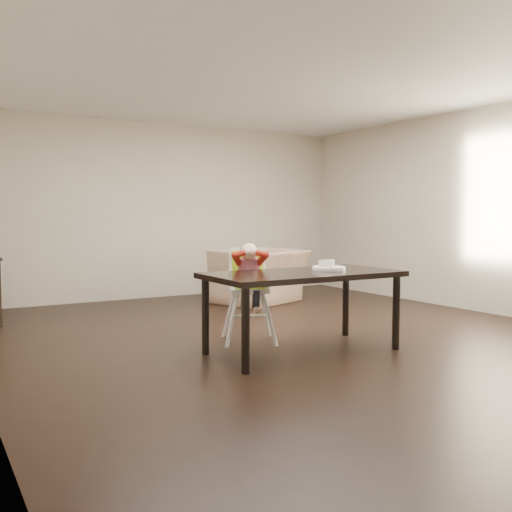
{
  "coord_description": "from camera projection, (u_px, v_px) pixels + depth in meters",
  "views": [
    {
      "loc": [
        -3.36,
        -4.9,
        1.26
      ],
      "look_at": [
        -0.67,
        -0.35,
        0.89
      ],
      "focal_mm": 40.0,
      "sensor_mm": 36.0,
      "label": 1
    }
  ],
  "objects": [
    {
      "name": "ground",
      "position": [
        294.0,
        336.0,
        6.0
      ],
      "size": [
        7.0,
        7.0,
        0.0
      ],
      "primitive_type": "plane",
      "color": "black",
      "rests_on": "ground"
    },
    {
      "name": "room_walls",
      "position": [
        295.0,
        159.0,
        5.87
      ],
      "size": [
        6.02,
        7.02,
        2.71
      ],
      "color": "beige",
      "rests_on": "ground"
    },
    {
      "name": "dining_table",
      "position": [
        303.0,
        280.0,
        5.27
      ],
      "size": [
        1.8,
        0.9,
        0.75
      ],
      "color": "black",
      "rests_on": "ground"
    },
    {
      "name": "high_chair",
      "position": [
        249.0,
        272.0,
        5.72
      ],
      "size": [
        0.55,
        0.55,
        0.99
      ],
      "rotation": [
        0.0,
        0.0,
        -0.41
      ],
      "color": "white",
      "rests_on": "ground"
    },
    {
      "name": "plate",
      "position": [
        329.0,
        266.0,
        5.46
      ],
      "size": [
        0.42,
        0.42,
        0.09
      ],
      "rotation": [
        0.0,
        0.0,
        0.42
      ],
      "color": "white",
      "rests_on": "dining_table"
    },
    {
      "name": "armchair",
      "position": [
        260.0,
        267.0,
        8.33
      ],
      "size": [
        1.39,
        1.15,
        1.04
      ],
      "primitive_type": "imported",
      "rotation": [
        0.0,
        0.0,
        3.51
      ],
      "color": "tan",
      "rests_on": "ground"
    }
  ]
}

